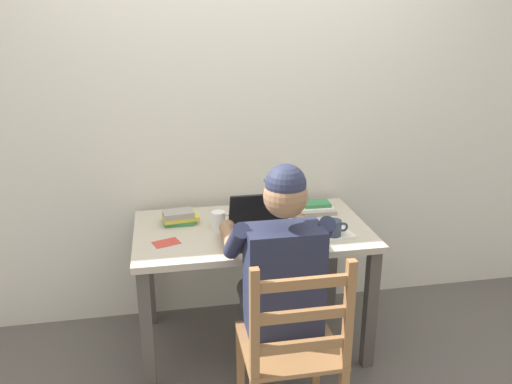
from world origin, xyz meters
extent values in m
plane|color=#56514C|center=(0.00, 0.00, 0.00)|extent=(8.00, 8.00, 0.00)
cube|color=silver|center=(0.00, 0.45, 1.30)|extent=(6.00, 0.04, 2.60)
cube|color=#BCB29E|center=(0.00, 0.00, 0.70)|extent=(1.25, 0.74, 0.03)
cube|color=#4C4742|center=(-0.58, -0.32, 0.34)|extent=(0.06, 0.06, 0.69)
cube|color=#4C4742|center=(0.58, -0.32, 0.34)|extent=(0.06, 0.06, 0.69)
cube|color=#4C4742|center=(-0.58, 0.32, 0.34)|extent=(0.06, 0.06, 0.69)
cube|color=#4C4742|center=(0.58, 0.32, 0.34)|extent=(0.06, 0.06, 0.69)
cube|color=#232842|center=(0.05, -0.55, 0.70)|extent=(0.34, 0.20, 0.50)
sphere|color=#936B4C|center=(0.05, -0.55, 1.09)|extent=(0.19, 0.19, 0.19)
sphere|color=#282D47|center=(0.05, -0.55, 1.14)|extent=(0.17, 0.17, 0.17)
cube|color=#282D47|center=(0.05, -0.46, 1.12)|extent=(0.13, 0.10, 0.01)
cylinder|color=#38383D|center=(-0.04, -0.35, 0.45)|extent=(0.13, 0.40, 0.13)
cylinder|color=#38383D|center=(0.14, -0.35, 0.45)|extent=(0.13, 0.40, 0.13)
cylinder|color=#38383D|center=(-0.04, -0.15, 0.22)|extent=(0.10, 0.10, 0.45)
cylinder|color=#38383D|center=(0.14, -0.15, 0.22)|extent=(0.10, 0.10, 0.45)
cylinder|color=#232842|center=(-0.15, -0.46, 0.86)|extent=(0.10, 0.25, 0.24)
cylinder|color=#936B4C|center=(-0.15, -0.23, 0.77)|extent=(0.07, 0.28, 0.07)
sphere|color=#936B4C|center=(-0.14, -0.09, 0.77)|extent=(0.08, 0.08, 0.08)
cylinder|color=#232842|center=(0.25, -0.46, 0.86)|extent=(0.10, 0.25, 0.24)
cylinder|color=#936B4C|center=(0.25, -0.23, 0.77)|extent=(0.07, 0.28, 0.07)
sphere|color=#936B4C|center=(0.24, -0.09, 0.77)|extent=(0.08, 0.08, 0.08)
cube|color=olive|center=(0.05, -0.67, 0.44)|extent=(0.42, 0.42, 0.02)
cube|color=olive|center=(0.24, -0.48, 0.21)|extent=(0.04, 0.04, 0.43)
cube|color=olive|center=(-0.14, -0.48, 0.21)|extent=(0.04, 0.04, 0.43)
cube|color=olive|center=(0.24, -0.86, 0.69)|extent=(0.04, 0.04, 0.48)
cube|color=olive|center=(-0.14, -0.86, 0.69)|extent=(0.04, 0.04, 0.48)
cube|color=olive|center=(0.05, -0.86, 0.57)|extent=(0.36, 0.02, 0.04)
cube|color=olive|center=(0.05, -0.86, 0.71)|extent=(0.36, 0.02, 0.04)
cube|color=olive|center=(0.05, -0.86, 0.85)|extent=(0.36, 0.02, 0.04)
cube|color=black|center=(0.04, -0.19, 0.73)|extent=(0.33, 0.23, 0.02)
cube|color=#2B2B2D|center=(0.04, -0.19, 0.74)|extent=(0.29, 0.17, 0.00)
cube|color=black|center=(0.04, -0.02, 0.84)|extent=(0.33, 0.11, 0.20)
cube|color=#99A8B2|center=(0.04, -0.02, 0.84)|extent=(0.29, 0.09, 0.17)
ellipsoid|color=black|center=(0.27, -0.22, 0.74)|extent=(0.06, 0.10, 0.03)
cylinder|color=white|center=(-0.18, 0.04, 0.77)|extent=(0.08, 0.08, 0.09)
torus|color=white|center=(-0.13, 0.04, 0.77)|extent=(0.05, 0.01, 0.05)
cylinder|color=#2D384C|center=(0.39, -0.20, 0.77)|extent=(0.08, 0.08, 0.09)
torus|color=#2D384C|center=(0.45, -0.20, 0.77)|extent=(0.05, 0.01, 0.05)
cube|color=#38844C|center=(-0.38, 0.14, 0.73)|extent=(0.17, 0.14, 0.02)
cube|color=gold|center=(-0.37, 0.14, 0.76)|extent=(0.20, 0.15, 0.02)
cube|color=gray|center=(-0.38, 0.13, 0.78)|extent=(0.17, 0.13, 0.03)
cube|color=gray|center=(0.42, 0.15, 0.73)|extent=(0.19, 0.13, 0.02)
cube|color=white|center=(0.40, 0.16, 0.75)|extent=(0.20, 0.15, 0.02)
cube|color=#38844C|center=(0.41, 0.16, 0.77)|extent=(0.16, 0.10, 0.02)
cube|color=silver|center=(0.40, -0.15, 0.73)|extent=(0.22, 0.23, 0.01)
cube|color=silver|center=(-0.06, 0.04, 0.73)|extent=(0.25, 0.18, 0.01)
cube|color=#C63D33|center=(-0.46, -0.12, 0.72)|extent=(0.15, 0.13, 0.00)
camera|label=1|loc=(-0.45, -2.55, 1.82)|focal=36.46mm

